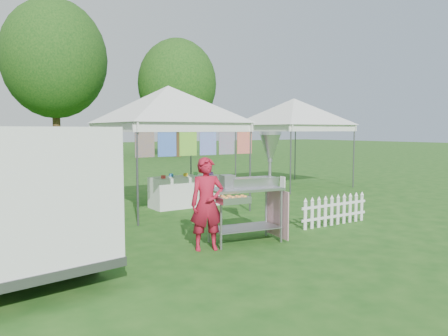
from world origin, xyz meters
TOP-DOWN VIEW (x-y plane):
  - ground at (0.00, 0.00)m, footprint 120.00×120.00m
  - canopy_main at (0.00, 3.49)m, footprint 4.24×4.24m
  - canopy_right at (5.50, 5.00)m, footprint 4.24×4.24m
  - tree_mid at (3.00, 28.00)m, footprint 7.60×7.60m
  - tree_right at (10.00, 22.00)m, footprint 5.60×5.60m
  - donut_cart at (-0.20, -0.22)m, footprint 1.48×0.92m
  - vendor at (-1.19, -0.21)m, footprint 0.63×0.52m
  - picket_fence at (1.93, -0.10)m, footprint 1.80×0.07m
  - display_table at (0.49, 3.52)m, footprint 1.80×0.70m

SIDE VIEW (x-z plane):
  - ground at x=0.00m, z-range 0.00..0.00m
  - picket_fence at x=1.93m, z-range 0.01..0.57m
  - display_table at x=0.49m, z-range 0.00..0.76m
  - vendor at x=-1.19m, z-range 0.00..1.50m
  - donut_cart at x=-0.20m, z-range 0.17..2.08m
  - canopy_main at x=0.00m, z-range 1.26..4.71m
  - canopy_right at x=5.50m, z-range 1.27..4.72m
  - tree_right at x=10.00m, z-range 0.97..9.39m
  - tree_mid at x=3.00m, z-range 1.38..12.90m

